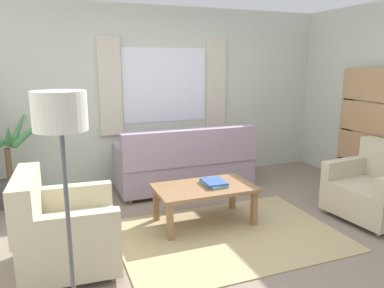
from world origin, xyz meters
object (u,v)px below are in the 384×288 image
Objects in this scene: couch at (185,164)px; potted_plant at (9,168)px; bookshelf at (373,138)px; book_stack_on_table at (214,183)px; standing_lamp at (62,136)px; armchair_right at (377,189)px; coffee_table at (204,191)px; armchair_left at (62,230)px.

couch is 2.28m from potted_plant.
book_stack_on_table is at bearing 90.86° from bookshelf.
book_stack_on_table is at bearing 38.01° from standing_lamp.
couch reaches higher than armchair_right.
coffee_table is 2.48m from potted_plant.
standing_lamp is at bearing -141.99° from book_stack_on_table.
potted_plant is at bearing -121.97° from armchair_right.
bookshelf reaches higher than armchair_right.
potted_plant is 0.77× the size of standing_lamp.
coffee_table is at bearing 90.85° from bookshelf.
book_stack_on_table is at bearing -72.54° from armchair_left.
bookshelf is (2.26, -1.12, 0.43)m from couch.
potted_plant is 2.82m from standing_lamp.
bookshelf is at bearing 133.07° from armchair_right.
bookshelf is at bearing 18.05° from standing_lamp.
coffee_table is 3.14× the size of book_stack_on_table.
couch is 3.10m from standing_lamp.
bookshelf is 1.06× the size of standing_lamp.
potted_plant reaches higher than armchair_right.
bookshelf is (0.53, 0.61, 0.44)m from armchair_right.
couch reaches higher than coffee_table.
armchair_right is 1.91m from book_stack_on_table.
armchair_right is 0.93m from bookshelf.
potted_plant reaches higher than couch.
armchair_left is 0.81× the size of coffee_table.
potted_plant is at bearing 20.69° from armchair_left.
couch is at bearing 85.87° from book_stack_on_table.
standing_lamp reaches higher than armchair_right.
standing_lamp is (0.03, -0.85, 0.99)m from armchair_left.
couch is 2.45m from armchair_right.
armchair_right is at bearing -17.72° from book_stack_on_table.
armchair_right is at bearing 11.13° from standing_lamp.
couch is at bearing 80.33° from coffee_table.
potted_plant reaches higher than coffee_table.
coffee_table is at bearing -179.29° from book_stack_on_table.
couch is at bearing -44.17° from armchair_left.
couch is 2.32m from armchair_left.
armchair_left is 0.55× the size of standing_lamp.
standing_lamp is at bearing -174.24° from armchair_left.
armchair_right is at bearing -89.38° from armchair_left.
potted_plant is at bearing -5.29° from couch.
couch reaches higher than book_stack_on_table.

